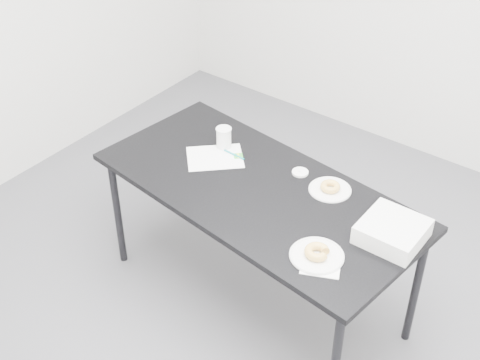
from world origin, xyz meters
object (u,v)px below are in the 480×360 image
Objects in this scene: donut_far at (330,187)px; donut_near at (317,252)px; plate_far at (330,190)px; coffee_cup at (224,138)px; table at (258,197)px; bakery_box at (392,231)px; pen at (234,155)px; scorecard at (215,157)px; plate_near at (317,255)px.

donut_near is at bearing -65.87° from donut_far.
coffee_cup is at bearing -178.76° from plate_far.
donut_near is (0.48, -0.24, 0.08)m from table.
bakery_box is at bearing 55.53° from donut_near.
pen is at bearing 152.30° from donut_near.
bakery_box is (0.20, 0.29, 0.02)m from donut_near.
plate_far is at bearing 114.13° from donut_near.
coffee_cup reaches higher than table.
table is at bearing -145.37° from plate_far.
plate_far is 2.13× the size of donut_far.
pen is 0.11m from coffee_cup.
bakery_box is (1.01, -0.02, 0.04)m from scorecard.
table is 0.35m from plate_far.
donut_near is at bearing -124.56° from bakery_box.
plate_far is 0.64m from coffee_cup.
table is at bearing -175.44° from bakery_box.
donut_near is at bearing 24.49° from scorecard.
scorecard is at bearing 158.66° from plate_near.
plate_far is (0.29, 0.20, 0.06)m from table.
coffee_cup is at bearing 159.27° from table.
donut_near reaches higher than table.
table is 0.34m from scorecard.
donut_near reaches higher than scorecard.
pen is 0.50× the size of bakery_box.
bakery_box is at bearing 44.50° from scorecard.
coffee_cup is (-0.64, -0.01, 0.05)m from plate_far.
coffee_cup is (-0.02, 0.10, 0.06)m from scorecard.
bakery_box reaches higher than scorecard.
donut_near is at bearing -24.86° from pen.
donut_near is (0.00, 0.00, 0.02)m from plate_near.
plate_far is at bearing 1.24° from coffee_cup.
coffee_cup reaches higher than scorecard.
pen is at bearing -19.35° from coffee_cup.
plate_far is at bearing 7.67° from pen.
donut_near is 0.42× the size of bakery_box.
scorecard is 2.45× the size of coffee_cup.
donut_near is 0.48m from donut_far.
coffee_cup reaches higher than plate_near.
table is 7.27× the size of plate_near.
plate_near is at bearing -124.56° from bakery_box.
table is 0.54m from donut_near.
scorecard is at bearing -77.58° from coffee_cup.
scorecard is at bearing 178.58° from bakery_box.
donut_near is at bearing -19.48° from table.
coffee_cup is at bearing 148.25° from scorecard.
pen is 0.55m from plate_far.
scorecard is 0.63m from donut_far.
table is at bearing -145.37° from donut_far.
donut_far is (0.00, 0.00, 0.02)m from plate_far.
scorecard is 0.87m from donut_near.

